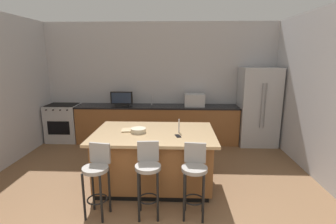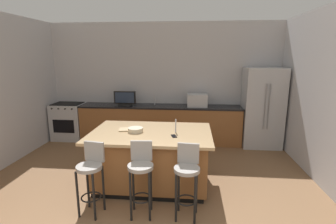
% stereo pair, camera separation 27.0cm
% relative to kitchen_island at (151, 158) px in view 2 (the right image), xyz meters
% --- Properties ---
extents(wall_back, '(6.25, 0.12, 2.94)m').
position_rel_kitchen_island_xyz_m(wall_back, '(-0.07, 2.56, 1.00)').
color(wall_back, '#BCBCC1').
rests_on(wall_back, ground_plane).
extents(counter_back, '(3.96, 0.62, 0.92)m').
position_rel_kitchen_island_xyz_m(counter_back, '(-0.13, 2.18, -0.01)').
color(counter_back, brown).
rests_on(counter_back, ground_plane).
extents(kitchen_island, '(1.95, 1.30, 0.92)m').
position_rel_kitchen_island_xyz_m(kitchen_island, '(0.00, 0.00, 0.00)').
color(kitchen_island, black).
rests_on(kitchen_island, ground_plane).
extents(refrigerator, '(0.88, 0.75, 1.86)m').
position_rel_kitchen_island_xyz_m(refrigerator, '(2.31, 2.13, 0.46)').
color(refrigerator, '#B7BABF').
rests_on(refrigerator, ground_plane).
extents(range_oven, '(0.77, 0.63, 0.94)m').
position_rel_kitchen_island_xyz_m(range_oven, '(-2.50, 2.18, -0.00)').
color(range_oven, '#B7BABF').
rests_on(range_oven, ground_plane).
extents(microwave, '(0.48, 0.36, 0.30)m').
position_rel_kitchen_island_xyz_m(microwave, '(0.79, 2.18, 0.60)').
color(microwave, '#B7BABF').
rests_on(microwave, counter_back).
extents(tv_monitor, '(0.54, 0.16, 0.35)m').
position_rel_kitchen_island_xyz_m(tv_monitor, '(-0.99, 2.13, 0.61)').
color(tv_monitor, black).
rests_on(tv_monitor, counter_back).
extents(sink_faucet_back, '(0.02, 0.02, 0.24)m').
position_rel_kitchen_island_xyz_m(sink_faucet_back, '(-0.27, 2.28, 0.57)').
color(sink_faucet_back, '#B2B2B7').
rests_on(sink_faucet_back, counter_back).
extents(sink_faucet_island, '(0.02, 0.02, 0.22)m').
position_rel_kitchen_island_xyz_m(sink_faucet_island, '(0.40, 0.00, 0.56)').
color(sink_faucet_island, '#B2B2B7').
rests_on(sink_faucet_island, kitchen_island).
extents(bar_stool_left, '(0.34, 0.36, 0.99)m').
position_rel_kitchen_island_xyz_m(bar_stool_left, '(-0.68, -0.87, 0.13)').
color(bar_stool_left, gray).
rests_on(bar_stool_left, ground_plane).
extents(bar_stool_center, '(0.34, 0.35, 1.02)m').
position_rel_kitchen_island_xyz_m(bar_stool_center, '(-0.00, -0.85, 0.15)').
color(bar_stool_center, gray).
rests_on(bar_stool_center, ground_plane).
extents(bar_stool_right, '(0.34, 0.35, 1.00)m').
position_rel_kitchen_island_xyz_m(bar_stool_right, '(0.61, -0.83, 0.13)').
color(bar_stool_right, gray).
rests_on(bar_stool_right, ground_plane).
extents(fruit_bowl, '(0.25, 0.25, 0.07)m').
position_rel_kitchen_island_xyz_m(fruit_bowl, '(-0.25, -0.02, 0.48)').
color(fruit_bowl, beige).
rests_on(fruit_bowl, kitchen_island).
extents(cell_phone, '(0.11, 0.16, 0.01)m').
position_rel_kitchen_island_xyz_m(cell_phone, '(0.39, -0.20, 0.45)').
color(cell_phone, black).
rests_on(cell_phone, kitchen_island).
extents(tv_remote, '(0.12, 0.17, 0.02)m').
position_rel_kitchen_island_xyz_m(tv_remote, '(-0.27, -0.02, 0.46)').
color(tv_remote, black).
rests_on(tv_remote, kitchen_island).
extents(cutting_board, '(0.33, 0.27, 0.02)m').
position_rel_kitchen_island_xyz_m(cutting_board, '(-0.40, 0.08, 0.46)').
color(cutting_board, tan).
rests_on(cutting_board, kitchen_island).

